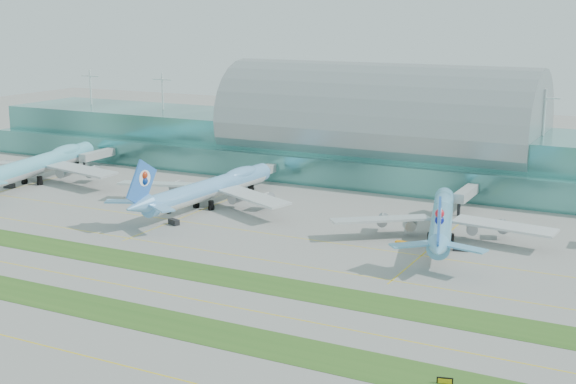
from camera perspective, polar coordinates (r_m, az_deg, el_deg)
The scene contains 18 objects.
ground at distance 197.05m, azimuth -7.42°, elevation -5.72°, with size 700.00×700.00×0.00m, color gray.
terminal at distance 305.24m, azimuth 6.41°, elevation 3.70°, with size 340.00×69.10×36.00m.
grass_strip_near at distance 176.23m, azimuth -12.66°, elevation -8.20°, with size 420.00×12.00×0.08m, color #2D591E.
grass_strip_far at distance 198.59m, azimuth -7.09°, elevation -5.55°, with size 420.00×12.00×0.08m, color #2D591E.
taxiline_a at distance 162.70m, azimuth -17.24°, elevation -10.32°, with size 420.00×0.35×0.01m, color yellow.
taxiline_b at distance 186.41m, azimuth -9.89°, elevation -6.91°, with size 420.00×0.35×0.01m, color yellow.
taxiline_c at distance 211.30m, azimuth -4.64°, elevation -4.37°, with size 420.00×0.35×0.01m, color yellow.
taxiline_d at distance 229.44m, azimuth -1.73°, elevation -2.93°, with size 420.00×0.35×0.01m, color yellow.
airliner_a at distance 309.85m, azimuth -17.32°, elevation 1.96°, with size 70.95×81.42×22.50m.
airliner_b at distance 260.36m, azimuth -5.47°, elevation 0.38°, with size 66.37×75.49×20.77m.
airliner_c at distance 226.03m, azimuth 10.88°, elevation -1.84°, with size 59.69×69.01×19.31m.
gse_a at distance 313.82m, azimuth -19.34°, elevation 0.78°, with size 3.39×1.58×1.30m, color #EC9F0D.
gse_b at distance 303.33m, azimuth -19.20°, elevation 0.42°, with size 3.83×1.79×1.64m, color black.
gse_c at distance 240.30m, azimuth -8.12°, elevation -2.13°, with size 3.58×1.75×1.64m, color black.
gse_d at distance 254.59m, azimuth -8.68°, elevation -1.33°, with size 3.04×1.60×1.29m, color black.
gse_e at distance 218.52m, azimuth 8.07°, elevation -3.67°, with size 3.25×1.52×1.46m, color orange.
gse_f at distance 217.46m, azimuth 12.17°, elevation -3.90°, with size 4.02×1.73×1.60m, color black.
taxiway_sign_east at distance 142.94m, azimuth 11.09°, elevation -13.04°, with size 2.75×1.04×1.18m.
Camera 1 is at (107.75, -152.70, 62.46)m, focal length 50.00 mm.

